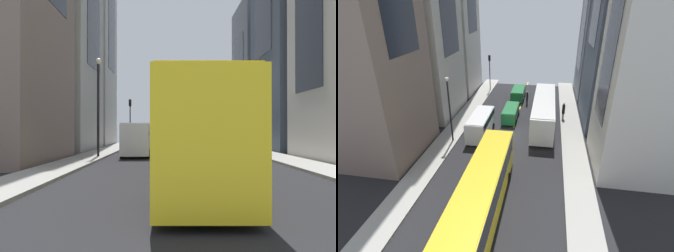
% 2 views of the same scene
% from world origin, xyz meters
% --- Properties ---
extents(ground_plane, '(40.28, 40.28, 0.00)m').
position_xyz_m(ground_plane, '(0.00, 0.00, 0.00)').
color(ground_plane, black).
extents(sidewalk_west, '(2.47, 44.00, 0.15)m').
position_xyz_m(sidewalk_west, '(-6.90, 0.00, 0.07)').
color(sidewalk_west, '#9E9B93').
rests_on(sidewalk_west, ground).
extents(sidewalk_east, '(2.47, 44.00, 0.15)m').
position_xyz_m(sidewalk_east, '(6.90, 0.00, 0.07)').
color(sidewalk_east, '#9E9B93').
rests_on(sidewalk_east, ground).
extents(lane_stripe_0, '(0.16, 2.00, 0.01)m').
position_xyz_m(lane_stripe_0, '(0.00, -21.00, 0.01)').
color(lane_stripe_0, yellow).
rests_on(lane_stripe_0, ground).
extents(lane_stripe_1, '(0.16, 2.00, 0.01)m').
position_xyz_m(lane_stripe_1, '(0.00, -15.00, 0.01)').
color(lane_stripe_1, yellow).
rests_on(lane_stripe_1, ground).
extents(lane_stripe_2, '(0.16, 2.00, 0.01)m').
position_xyz_m(lane_stripe_2, '(0.00, -9.00, 0.01)').
color(lane_stripe_2, yellow).
rests_on(lane_stripe_2, ground).
extents(lane_stripe_3, '(0.16, 2.00, 0.01)m').
position_xyz_m(lane_stripe_3, '(0.00, -3.00, 0.01)').
color(lane_stripe_3, yellow).
rests_on(lane_stripe_3, ground).
extents(lane_stripe_4, '(0.16, 2.00, 0.01)m').
position_xyz_m(lane_stripe_4, '(0.00, 3.00, 0.01)').
color(lane_stripe_4, yellow).
rests_on(lane_stripe_4, ground).
extents(lane_stripe_5, '(0.16, 2.00, 0.01)m').
position_xyz_m(lane_stripe_5, '(0.00, 9.00, 0.01)').
color(lane_stripe_5, yellow).
rests_on(lane_stripe_5, ground).
extents(lane_stripe_6, '(0.16, 2.00, 0.01)m').
position_xyz_m(lane_stripe_6, '(0.00, 15.00, 0.01)').
color(lane_stripe_6, yellow).
rests_on(lane_stripe_6, ground).
extents(building_west_0, '(10.04, 9.10, 18.61)m').
position_xyz_m(building_west_0, '(-13.31, -16.42, 9.31)').
color(building_west_0, slate).
rests_on(building_west_0, ground).
extents(city_bus_white, '(2.81, 12.80, 3.35)m').
position_xyz_m(city_bus_white, '(-3.47, -3.96, 2.01)').
color(city_bus_white, silver).
rests_on(city_bus_white, ground).
extents(streetcar_yellow, '(2.70, 13.13, 3.59)m').
position_xyz_m(streetcar_yellow, '(0.24, 12.27, 2.12)').
color(streetcar_yellow, yellow).
rests_on(streetcar_yellow, ground).
extents(delivery_van_white, '(2.25, 5.77, 2.58)m').
position_xyz_m(delivery_van_white, '(3.47, 0.42, 1.51)').
color(delivery_van_white, white).
rests_on(delivery_van_white, ground).
extents(car_green_0, '(2.03, 4.66, 1.72)m').
position_xyz_m(car_green_0, '(0.74, -12.30, 1.02)').
color(car_green_0, '#1E7238').
rests_on(car_green_0, ground).
extents(car_green_1, '(1.92, 4.67, 1.67)m').
position_xyz_m(car_green_1, '(0.76, -4.48, 0.98)').
color(car_green_1, '#1E7238').
rests_on(car_green_1, ground).
extents(pedestrian_walking_far, '(0.37, 0.37, 2.19)m').
position_xyz_m(pedestrian_walking_far, '(-5.97, -5.39, 1.31)').
color(pedestrian_walking_far, gray).
rests_on(pedestrian_walking_far, ground).
extents(pedestrian_crossing_near, '(0.29, 0.29, 2.15)m').
position_xyz_m(pedestrian_crossing_near, '(-0.87, -9.98, 1.16)').
color(pedestrian_crossing_near, black).
rests_on(pedestrian_crossing_near, ground).
extents(traffic_light_near_corner, '(0.32, 0.44, 5.84)m').
position_xyz_m(traffic_light_near_corner, '(6.07, -15.90, 4.21)').
color(traffic_light_near_corner, black).
rests_on(traffic_light_near_corner, ground).
extents(streetlamp_near, '(0.44, 0.44, 7.12)m').
position_xyz_m(streetlamp_near, '(6.17, 2.42, 4.50)').
color(streetlamp_near, black).
rests_on(streetlamp_near, ground).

